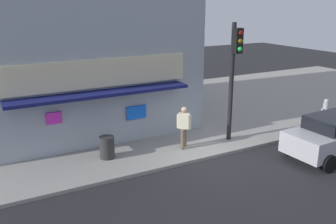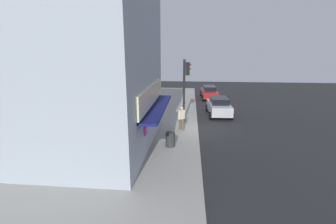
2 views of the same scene
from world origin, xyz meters
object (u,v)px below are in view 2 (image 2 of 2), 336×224
trash_can (170,139)px  pedestrian (181,117)px  parked_car_silver (219,106)px  traffic_light (186,82)px  parked_car_red (209,92)px  fire_hydrant (183,101)px

trash_can → pedestrian: (2.94, -0.51, 0.50)m
pedestrian → parked_car_silver: bearing=-32.7°
parked_car_silver → traffic_light: bearing=132.6°
parked_car_silver → pedestrian: bearing=147.3°
parked_car_red → pedestrian: bearing=167.5°
pedestrian → parked_car_red: size_ratio=0.36×
parked_car_red → trash_can: bearing=168.0°
traffic_light → fire_hydrant: traffic_light is taller
parked_car_red → parked_car_silver: (-7.82, -0.26, 0.03)m
pedestrian → parked_car_silver: 5.68m
fire_hydrant → parked_car_red: parked_car_red is taller
parked_car_red → parked_car_silver: parked_car_silver is taller
traffic_light → pedestrian: traffic_light is taller
trash_can → parked_car_red: 15.89m
fire_hydrant → parked_car_red: size_ratio=0.20×
trash_can → parked_car_silver: (7.72, -3.58, 0.29)m
fire_hydrant → parked_car_silver: bearing=-137.3°
traffic_light → trash_can: size_ratio=5.81×
fire_hydrant → trash_can: fire_hydrant is taller
traffic_light → pedestrian: size_ratio=2.85×
fire_hydrant → parked_car_red: bearing=-34.2°
traffic_light → parked_car_silver: 4.56m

